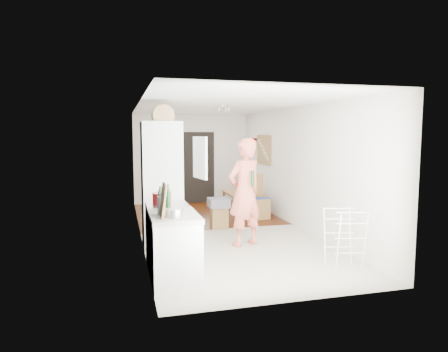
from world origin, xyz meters
name	(u,v)px	position (x,y,z in m)	size (l,w,h in m)	color
room_shell	(222,169)	(0.00, 0.00, 1.25)	(3.20, 7.00, 2.50)	silver
floor	(222,231)	(0.00, 0.00, 0.00)	(3.20, 7.00, 0.01)	#BAAD9D
wood_floor_overlay	(204,213)	(0.00, 1.85, 0.01)	(3.20, 3.30, 0.01)	#501C07
sage_wall_panel	(147,141)	(-1.59, -2.00, 1.85)	(0.02, 3.00, 1.30)	slate
tile_splashback	(151,197)	(-1.59, -2.55, 1.15)	(0.02, 1.90, 0.50)	black
doorway_recess	(199,167)	(0.20, 3.48, 1.00)	(0.90, 0.04, 2.00)	black
base_cabinet	(174,251)	(-1.30, -2.55, 0.43)	(0.60, 0.90, 0.86)	white
worktop	(174,216)	(-1.30, -2.55, 0.89)	(0.62, 0.92, 0.06)	beige
range_cooker	(168,236)	(-1.30, -1.80, 0.44)	(0.60, 0.60, 0.88)	white
cooker_top	(167,205)	(-1.30, -1.80, 0.90)	(0.60, 0.60, 0.04)	#B3B3B5
fridge_housing	(162,185)	(-1.27, -0.78, 1.07)	(0.66, 0.66, 2.15)	white
fridge_door	(200,158)	(-0.66, -1.08, 1.55)	(0.56, 0.04, 0.70)	white
fridge_interior	(179,157)	(-0.96, -0.78, 1.55)	(0.02, 0.52, 0.66)	white
pinboard	(264,150)	(1.58, 1.90, 1.55)	(0.03, 0.90, 0.70)	#B57F51
pinboard_frame	(263,150)	(1.57, 1.90, 1.55)	(0.01, 0.94, 0.74)	olive
wall_sconce	(254,141)	(1.54, 2.55, 1.75)	(0.18, 0.18, 0.16)	maroon
person	(245,183)	(0.12, -1.08, 1.10)	(0.81, 0.53, 2.21)	#E96955
dining_table	(244,204)	(0.99, 1.67, 0.22)	(1.24, 0.69, 0.44)	olive
dining_chair	(258,197)	(1.09, 0.94, 0.51)	(0.43, 0.43, 1.01)	olive
stool	(219,218)	(0.01, 0.30, 0.22)	(0.33, 0.33, 0.43)	olive
grey_drape	(219,203)	(0.00, 0.32, 0.53)	(0.41, 0.41, 0.19)	slate
drying_rack	(345,239)	(1.16, -2.59, 0.44)	(0.45, 0.40, 0.87)	white
bread_bin	(163,116)	(-1.24, -0.87, 2.25)	(0.37, 0.35, 0.19)	tan
red_casserole	(162,198)	(-1.37, -1.79, 1.00)	(0.28, 0.28, 0.16)	red
steel_pan	(174,213)	(-1.32, -2.78, 0.97)	(0.22, 0.22, 0.11)	#B3B3B5
held_bottle	(253,179)	(0.20, -1.28, 1.19)	(0.06, 0.06, 0.28)	#163F18
bottle_a	(160,201)	(-1.45, -2.35, 1.06)	(0.06, 0.06, 0.27)	#163F18
bottle_b	(168,200)	(-1.34, -2.29, 1.06)	(0.06, 0.06, 0.28)	#163F18
bottle_c	(161,205)	(-1.46, -2.52, 1.03)	(0.09, 0.09, 0.22)	silver
pepper_mill_front	(161,200)	(-1.41, -2.02, 1.02)	(0.06, 0.06, 0.21)	tan
pepper_mill_back	(162,200)	(-1.40, -2.12, 1.04)	(0.06, 0.06, 0.23)	tan
chopping_boards	(163,200)	(-1.45, -2.70, 1.13)	(0.04, 0.31, 0.42)	tan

